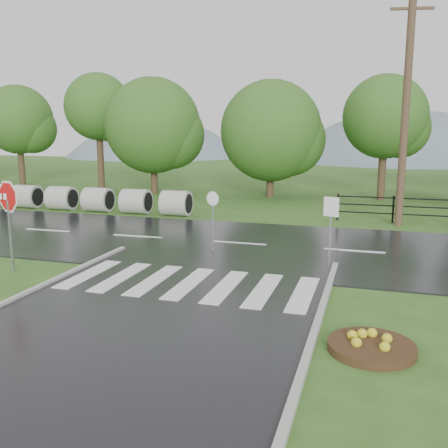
% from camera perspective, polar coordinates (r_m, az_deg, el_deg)
% --- Properties ---
extents(ground, '(120.00, 120.00, 0.00)m').
position_cam_1_polar(ground, '(9.12, -15.66, -15.95)').
color(ground, '#305B1E').
rests_on(ground, ground).
extents(main_road, '(90.00, 8.00, 0.04)m').
position_cam_1_polar(main_road, '(17.87, 1.72, -2.33)').
color(main_road, black).
rests_on(main_road, ground).
extents(crosswalk, '(6.50, 2.80, 0.02)m').
position_cam_1_polar(crosswalk, '(13.26, -3.99, -6.75)').
color(crosswalk, silver).
rests_on(crosswalk, ground).
extents(hills, '(102.00, 48.00, 48.00)m').
position_cam_1_polar(hills, '(74.43, 15.52, -4.92)').
color(hills, slate).
rests_on(hills, ground).
extents(treeline, '(83.20, 5.20, 10.00)m').
position_cam_1_polar(treeline, '(31.27, 10.25, 3.14)').
color(treeline, '#2A581B').
rests_on(treeline, ground).
extents(culvert_pipes, '(13.90, 1.20, 1.20)m').
position_cam_1_polar(culvert_pipes, '(26.86, -18.05, 2.85)').
color(culvert_pipes, '#9E9B93').
rests_on(culvert_pipes, ground).
extents(stop_sign, '(1.18, 0.42, 2.80)m').
position_cam_1_polar(stop_sign, '(15.37, -23.42, 2.02)').
color(stop_sign, '#939399').
rests_on(stop_sign, ground).
extents(flower_bed, '(1.61, 1.61, 0.32)m').
position_cam_1_polar(flower_bed, '(9.85, 16.51, -13.16)').
color(flower_bed, '#332111').
rests_on(flower_bed, ground).
extents(reg_sign_small, '(0.45, 0.17, 2.11)m').
position_cam_1_polar(reg_sign_small, '(14.91, 12.12, 0.70)').
color(reg_sign_small, '#939399').
rests_on(reg_sign_small, ground).
extents(reg_sign_round, '(0.46, 0.15, 2.03)m').
position_cam_1_polar(reg_sign_round, '(16.60, -1.28, 1.26)').
color(reg_sign_round, '#939399').
rests_on(reg_sign_round, ground).
extents(utility_pole_east, '(1.68, 0.42, 9.51)m').
position_cam_1_polar(utility_pole_east, '(22.35, 20.04, 12.14)').
color(utility_pole_east, '#473523').
rests_on(utility_pole_east, ground).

